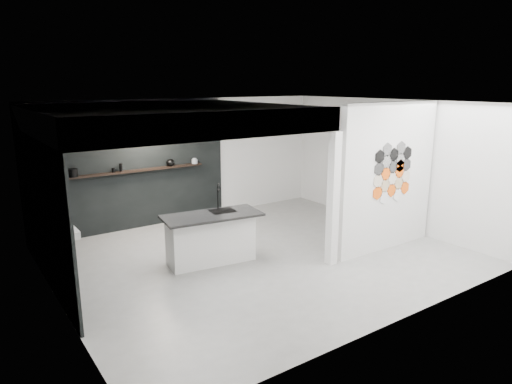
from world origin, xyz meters
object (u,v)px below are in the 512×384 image
(glass_bowl, at_px, (195,161))
(bottle_dark, at_px, (121,168))
(kitchen_island, at_px, (211,237))
(utensil_cup, at_px, (114,170))
(wall_basin, at_px, (63,233))
(glass_vase, at_px, (195,161))
(partition_panel, at_px, (388,177))
(stockpot, at_px, (73,173))
(kettle, at_px, (170,163))

(glass_bowl, height_order, bottle_dark, bottle_dark)
(kitchen_island, xyz_separation_m, utensil_cup, (-0.84, 2.60, 0.90))
(bottle_dark, bearing_deg, utensil_cup, 180.00)
(bottle_dark, bearing_deg, wall_basin, -128.81)
(glass_vase, bearing_deg, kitchen_island, -111.94)
(utensil_cup, bearing_deg, wall_basin, -126.08)
(glass_bowl, bearing_deg, bottle_dark, 180.00)
(partition_panel, relative_size, stockpot, 13.93)
(glass_vase, bearing_deg, kettle, 180.00)
(partition_panel, bearing_deg, kitchen_island, 157.88)
(glass_bowl, relative_size, utensil_cup, 1.49)
(glass_bowl, distance_m, glass_vase, 0.01)
(partition_panel, distance_m, glass_bowl, 4.39)
(kitchen_island, relative_size, utensil_cup, 19.47)
(stockpot, distance_m, glass_bowl, 2.70)
(glass_vase, relative_size, utensil_cup, 1.35)
(kitchen_island, bearing_deg, glass_vase, 75.84)
(kettle, bearing_deg, partition_panel, -49.05)
(glass_bowl, bearing_deg, glass_vase, 0.00)
(partition_panel, height_order, utensil_cup, partition_panel)
(kitchen_island, relative_size, bottle_dark, 10.74)
(stockpot, bearing_deg, kitchen_island, -57.50)
(stockpot, height_order, kettle, stockpot)
(partition_panel, bearing_deg, bottle_dark, 134.54)
(glass_vase, xyz_separation_m, utensil_cup, (-1.89, 0.00, -0.02))
(kitchen_island, height_order, stockpot, stockpot)
(kitchen_island, distance_m, glass_vase, 2.95)
(utensil_cup, bearing_deg, glass_bowl, 0.00)
(kettle, distance_m, glass_vase, 0.60)
(bottle_dark, bearing_deg, kitchen_island, -75.26)
(kitchen_island, distance_m, stockpot, 3.22)
(glass_bowl, distance_m, bottle_dark, 1.73)
(bottle_dark, height_order, utensil_cup, bottle_dark)
(kettle, height_order, glass_vase, kettle)
(glass_vase, distance_m, bottle_dark, 1.73)
(stockpot, height_order, bottle_dark, bottle_dark)
(stockpot, xyz_separation_m, glass_vase, (2.70, 0.00, -0.02))
(stockpot, bearing_deg, glass_bowl, 0.00)
(kitchen_island, bearing_deg, kettle, 88.11)
(partition_panel, height_order, bottle_dark, partition_panel)
(stockpot, relative_size, kettle, 1.06)
(kettle, relative_size, utensil_cup, 2.04)
(kettle, bearing_deg, glass_vase, 6.22)
(kitchen_island, height_order, kettle, kettle)
(kitchen_island, xyz_separation_m, kettle, (0.44, 2.60, 0.93))
(partition_panel, relative_size, kettle, 14.82)
(stockpot, distance_m, utensil_cup, 0.82)
(glass_vase, bearing_deg, wall_basin, -148.65)
(kitchen_island, relative_size, stockpot, 8.96)
(kettle, bearing_deg, utensil_cup, -173.78)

